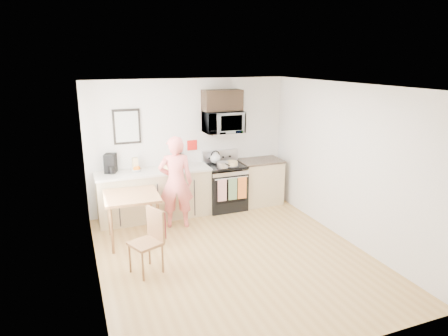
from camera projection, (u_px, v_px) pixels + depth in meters
name	position (u px, v px, depth m)	size (l,w,h in m)	color
floor	(234.00, 256.00, 6.19)	(4.60, 4.60, 0.00)	#A1763E
back_wall	(190.00, 145.00, 7.92)	(4.00, 0.04, 2.60)	white
front_wall	(328.00, 240.00, 3.78)	(4.00, 0.04, 2.60)	white
left_wall	(91.00, 192.00, 5.15)	(0.04, 4.60, 2.60)	white
right_wall	(346.00, 163.00, 6.55)	(0.04, 4.60, 2.60)	white
ceiling	(235.00, 86.00, 5.50)	(4.00, 4.60, 0.04)	white
window	(89.00, 159.00, 5.81)	(0.06, 1.40, 1.50)	white
cabinet_left	(155.00, 195.00, 7.59)	(2.10, 0.60, 0.90)	tan
countertop_left	(153.00, 171.00, 7.47)	(2.14, 0.64, 0.04)	beige
cabinet_right	(260.00, 182.00, 8.37)	(0.84, 0.60, 0.90)	tan
countertop_right	(260.00, 161.00, 8.25)	(0.88, 0.64, 0.04)	black
range	(225.00, 188.00, 8.07)	(0.76, 0.70, 1.16)	black
microwave	(223.00, 122.00, 7.82)	(0.76, 0.51, 0.42)	#B7B6BB
upper_cabinet	(222.00, 100.00, 7.74)	(0.76, 0.35, 0.40)	black
wall_art	(127.00, 127.00, 7.35)	(0.50, 0.04, 0.65)	black
wall_trivet	(192.00, 145.00, 7.92)	(0.20, 0.02, 0.20)	red
person	(176.00, 182.00, 7.09)	(0.61, 0.40, 1.68)	#CE3C38
dining_table	(132.00, 200.00, 6.53)	(0.87, 0.87, 0.82)	brown
chair	(153.00, 231.00, 5.66)	(0.54, 0.52, 0.93)	brown
knife_block	(180.00, 159.00, 7.83)	(0.10, 0.14, 0.21)	brown
utensil_crock	(183.00, 158.00, 7.84)	(0.11, 0.11, 0.33)	red
fruit_bowl	(136.00, 169.00, 7.39)	(0.22, 0.22, 0.10)	silver
milk_carton	(135.00, 164.00, 7.41)	(0.10, 0.10, 0.25)	tan
coffee_maker	(111.00, 164.00, 7.29)	(0.26, 0.32, 0.35)	black
bread_bag	(172.00, 167.00, 7.44)	(0.32, 0.15, 0.12)	#D4B96F
cake	(232.00, 164.00, 7.80)	(0.29, 0.29, 0.10)	black
kettle	(215.00, 158.00, 7.99)	(0.21, 0.21, 0.27)	silver
pot	(223.00, 165.00, 7.70)	(0.22, 0.38, 0.11)	#B7B6BB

